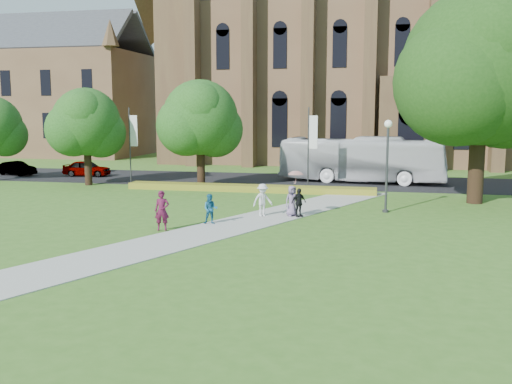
% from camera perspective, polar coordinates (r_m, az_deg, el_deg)
% --- Properties ---
extents(ground, '(160.00, 160.00, 0.00)m').
position_cam_1_polar(ground, '(27.86, -2.66, -3.78)').
color(ground, '#39671E').
rests_on(ground, ground).
extents(road, '(160.00, 10.00, 0.02)m').
position_cam_1_polar(road, '(47.23, 3.49, 1.14)').
color(road, black).
rests_on(road, ground).
extents(footpath, '(15.58, 28.54, 0.04)m').
position_cam_1_polar(footpath, '(28.81, -2.16, -3.34)').
color(footpath, '#B2B2A8').
rests_on(footpath, ground).
extents(flower_hedge, '(18.00, 1.40, 0.45)m').
position_cam_1_polar(flower_hedge, '(40.94, -0.70, 0.38)').
color(flower_hedge, '#AA8822').
rests_on(flower_hedge, ground).
extents(cathedral, '(52.60, 18.25, 28.00)m').
position_cam_1_polar(cathedral, '(66.56, 15.05, 14.11)').
color(cathedral, brown).
rests_on(cathedral, ground).
extents(building_west, '(22.00, 14.00, 18.30)m').
position_cam_1_polar(building_west, '(79.76, -19.19, 10.18)').
color(building_west, brown).
rests_on(building_west, ground).
extents(streetlamp, '(0.44, 0.44, 5.24)m').
position_cam_1_polar(streetlamp, '(32.96, 13.00, 3.66)').
color(streetlamp, '#38383D').
rests_on(streetlamp, ground).
extents(large_tree, '(9.60, 9.60, 13.20)m').
position_cam_1_polar(large_tree, '(37.95, 21.64, 11.53)').
color(large_tree, '#332114').
rests_on(large_tree, ground).
extents(street_tree_0, '(5.20, 5.20, 7.50)m').
position_cam_1_polar(street_tree_0, '(45.95, -16.62, 6.71)').
color(street_tree_0, '#332114').
rests_on(street_tree_0, ground).
extents(street_tree_1, '(5.60, 5.60, 8.05)m').
position_cam_1_polar(street_tree_1, '(42.87, -5.59, 7.40)').
color(street_tree_1, '#332114').
rests_on(street_tree_1, ground).
extents(banner_pole_0, '(0.70, 0.10, 6.00)m').
position_cam_1_polar(banner_pole_0, '(41.91, 5.41, 4.87)').
color(banner_pole_0, '#38383D').
rests_on(banner_pole_0, ground).
extents(banner_pole_1, '(0.70, 0.10, 6.00)m').
position_cam_1_polar(banner_pole_1, '(45.69, -12.37, 4.99)').
color(banner_pole_1, '#38383D').
rests_on(banner_pole_1, ground).
extents(tour_coach, '(13.46, 4.69, 3.67)m').
position_cam_1_polar(tour_coach, '(46.60, 10.55, 3.21)').
color(tour_coach, silver).
rests_on(tour_coach, road).
extents(car_0, '(4.21, 1.96, 1.39)m').
position_cam_1_polar(car_0, '(52.42, -16.56, 2.29)').
color(car_0, gray).
rests_on(car_0, road).
extents(car_1, '(3.94, 2.17, 1.23)m').
position_cam_1_polar(car_1, '(55.28, -22.82, 2.19)').
color(car_1, gray).
rests_on(car_1, road).
extents(pedestrian_0, '(0.80, 0.63, 1.92)m').
position_cam_1_polar(pedestrian_0, '(27.72, -9.39, -1.84)').
color(pedestrian_0, '#4F122D').
rests_on(pedestrian_0, footpath).
extents(pedestrian_1, '(0.85, 0.72, 1.53)m').
position_cam_1_polar(pedestrian_1, '(29.00, -4.57, -1.71)').
color(pedestrian_1, '#18577B').
rests_on(pedestrian_1, footpath).
extents(pedestrian_2, '(1.31, 1.21, 1.77)m').
position_cam_1_polar(pedestrian_2, '(31.02, 0.66, -0.81)').
color(pedestrian_2, silver).
rests_on(pedestrian_2, footpath).
extents(pedestrian_3, '(0.94, 0.89, 1.57)m').
position_cam_1_polar(pedestrian_3, '(30.92, 4.29, -1.05)').
color(pedestrian_3, black).
rests_on(pedestrian_3, footpath).
extents(pedestrian_4, '(0.97, 0.91, 1.67)m').
position_cam_1_polar(pedestrian_4, '(31.11, 3.62, -0.89)').
color(pedestrian_4, slate).
rests_on(pedestrian_4, footpath).
extents(parasol, '(1.02, 1.02, 0.72)m').
position_cam_1_polar(parasol, '(31.02, 4.00, 1.31)').
color(parasol, '#E1A09F').
rests_on(parasol, pedestrian_4).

